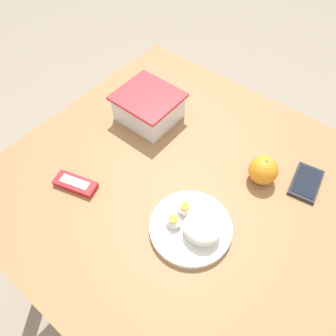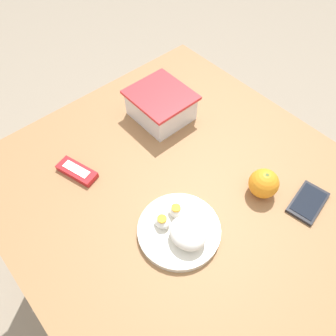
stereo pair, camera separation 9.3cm
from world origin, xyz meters
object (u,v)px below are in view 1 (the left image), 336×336
cell_phone (306,182)px  candy_bar (75,184)px  food_container (149,108)px  orange_fruit (263,170)px  rice_plate (193,227)px

cell_phone → candy_bar: bearing=-140.3°
food_container → cell_phone: 0.53m
food_container → candy_bar: bearing=-87.0°
food_container → candy_bar: 0.34m
orange_fruit → cell_phone: bearing=31.4°
orange_fruit → rice_plate: (-0.05, -0.26, -0.02)m
food_container → candy_bar: (0.02, -0.34, -0.03)m
food_container → orange_fruit: bearing=1.9°
rice_plate → candy_bar: bearing=-164.3°
candy_bar → cell_phone: bearing=39.7°
cell_phone → rice_plate: bearing=-116.7°
orange_fruit → candy_bar: (-0.39, -0.35, -0.03)m
candy_bar → rice_plate: bearing=15.7°
food_container → cell_phone: size_ratio=1.42×
candy_bar → cell_phone: candy_bar is taller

